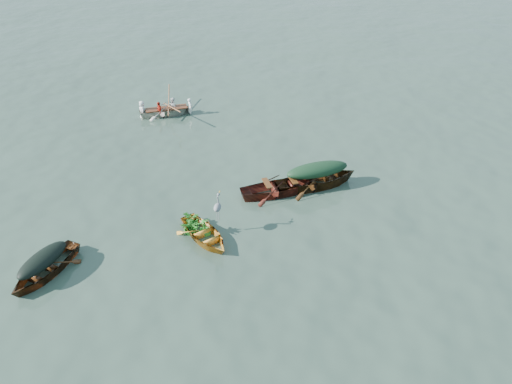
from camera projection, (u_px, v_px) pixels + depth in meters
ground at (214, 267)px, 14.57m from camera, size 140.00×140.00×0.00m
yellow_dinghy at (205, 239)px, 15.65m from camera, size 2.88×2.77×0.73m
dark_covered_boat at (46, 274)px, 14.31m from camera, size 1.84×3.39×0.77m
green_tarp_boat at (316, 187)px, 18.24m from camera, size 4.36×3.34×0.99m
open_wooden_boat at (280, 194)px, 17.85m from camera, size 4.06×2.97×0.90m
rowed_boat at (167, 116)px, 23.56m from camera, size 3.60×2.60×0.79m
dark_tarp_cover at (42, 258)px, 13.99m from camera, size 1.01×1.86×0.40m
green_tarp_cover at (317, 169)px, 17.83m from camera, size 2.40×1.83×0.52m
thwart_benches at (280, 183)px, 17.60m from camera, size 2.09×1.60×0.04m
heron at (218, 211)px, 15.51m from camera, size 0.48×0.48×0.92m
dinghy_weeds at (195, 213)px, 15.68m from camera, size 1.14×1.12×0.60m
rowers at (166, 100)px, 23.14m from camera, size 2.62×2.01×0.76m
oars at (166, 107)px, 23.33m from camera, size 1.76×2.57×0.06m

